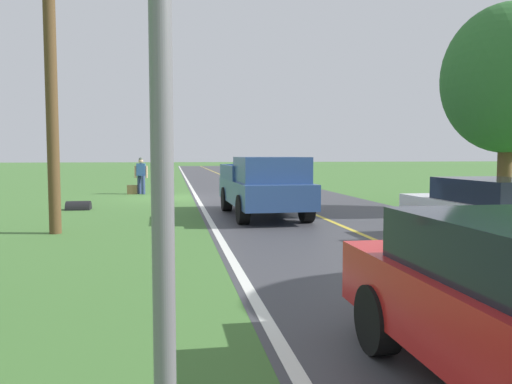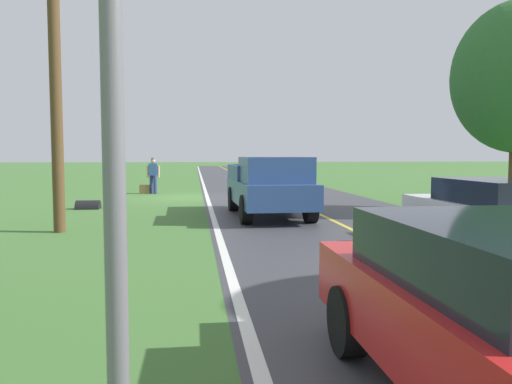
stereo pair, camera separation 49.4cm
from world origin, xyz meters
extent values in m
plane|color=#427033|center=(0.00, 0.00, 0.00)|extent=(200.00, 200.00, 0.00)
cube|color=#3D3D42|center=(-4.32, 0.00, 0.00)|extent=(7.11, 120.00, 0.00)
cube|color=silver|center=(-0.95, 0.00, 0.01)|extent=(0.16, 117.60, 0.00)
cube|color=gold|center=(-4.32, 0.00, 0.01)|extent=(0.14, 117.60, 0.00)
cylinder|color=navy|center=(1.47, -2.20, 0.44)|extent=(0.18, 0.18, 0.88)
cylinder|color=navy|center=(1.67, -2.46, 0.44)|extent=(0.18, 0.18, 0.88)
cube|color=#335999|center=(1.57, -2.33, 1.17)|extent=(0.42, 0.29, 0.58)
sphere|color=tan|center=(1.57, -2.33, 1.57)|extent=(0.23, 0.23, 0.23)
sphere|color=#4C564C|center=(1.57, -2.33, 1.65)|extent=(0.20, 0.20, 0.20)
cube|color=#591E19|center=(1.55, -2.53, 1.20)|extent=(0.34, 0.23, 0.44)
cylinder|color=tan|center=(1.31, -2.29, 1.06)|extent=(0.10, 0.10, 0.58)
cylinder|color=tan|center=(1.83, -2.33, 1.06)|extent=(0.10, 0.10, 0.58)
cube|color=brown|center=(1.99, -2.32, 0.22)|extent=(0.47, 0.24, 0.44)
cube|color=#2D4C84|center=(-2.63, 7.04, 0.75)|extent=(2.15, 5.45, 0.70)
cube|color=#2D4C84|center=(-2.67, 8.23, 1.46)|extent=(1.90, 2.21, 0.72)
cube|color=black|center=(-2.67, 8.23, 1.53)|extent=(1.72, 1.34, 0.43)
cube|color=#2D4C84|center=(-3.54, 5.93, 1.33)|extent=(0.19, 3.03, 0.45)
cube|color=#2D4C84|center=(-1.66, 5.99, 1.33)|extent=(0.19, 3.03, 0.45)
cube|color=#2D4C84|center=(-2.56, 4.45, 1.33)|extent=(1.84, 0.15, 0.45)
cylinder|color=black|center=(-3.58, 8.76, 0.40)|extent=(0.32, 0.81, 0.80)
cylinder|color=black|center=(-1.78, 8.81, 0.40)|extent=(0.32, 0.81, 0.80)
cylinder|color=black|center=(-3.49, 5.46, 0.40)|extent=(0.32, 0.81, 0.80)
cylinder|color=black|center=(-1.69, 5.52, 0.40)|extent=(0.32, 0.81, 0.80)
cylinder|color=slate|center=(0.16, 18.80, 2.60)|extent=(0.16, 0.16, 5.20)
cube|color=silver|center=(-6.28, 13.08, 0.64)|extent=(1.92, 4.43, 0.62)
cube|color=black|center=(-6.28, 13.28, 1.18)|extent=(1.66, 2.40, 0.46)
cylinder|color=black|center=(-5.41, 11.69, 0.33)|extent=(0.25, 0.66, 0.66)
cylinder|color=black|center=(-7.10, 11.66, 0.33)|extent=(0.25, 0.66, 0.66)
cylinder|color=black|center=(-5.45, 14.49, 0.33)|extent=(0.25, 0.66, 0.66)
cylinder|color=black|center=(-1.82, 17.90, 0.33)|extent=(0.24, 0.66, 0.66)
cylinder|color=brown|center=(2.88, 9.69, 4.19)|extent=(0.28, 0.28, 8.38)
cylinder|color=black|center=(3.29, 4.32, 0.00)|extent=(0.80, 0.60, 0.60)
camera|label=1|loc=(0.09, 22.37, 1.90)|focal=35.60mm
camera|label=2|loc=(-0.40, 22.44, 1.90)|focal=35.60mm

